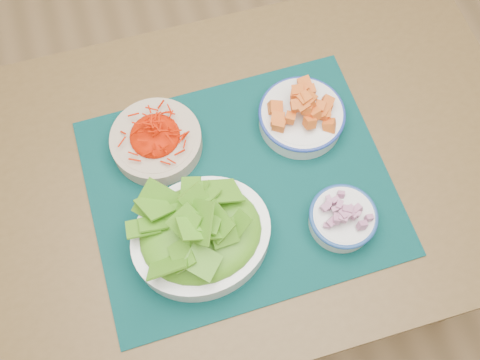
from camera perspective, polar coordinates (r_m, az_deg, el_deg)
The scene contains 7 objects.
ground at distance 1.81m, azimuth 4.62°, elevation -12.06°, with size 4.00×4.00×0.00m, color #A88151.
table at distance 1.22m, azimuth 1.12°, elevation -0.45°, with size 1.23×0.83×0.75m.
placemat at distance 1.11m, azimuth 0.00°, elevation -0.66°, with size 0.61×0.50×0.00m, color black.
carrot_bowl at distance 1.13m, azimuth -8.99°, elevation 4.41°, with size 0.23×0.23×0.08m.
squash_bowl at distance 1.14m, azimuth 6.64°, elevation 7.13°, with size 0.22×0.22×0.09m.
lettuce_bowl at distance 1.01m, azimuth -4.21°, elevation -5.66°, with size 0.30×0.26×0.13m.
onion_bowl at distance 1.06m, azimuth 10.92°, elevation -3.92°, with size 0.14×0.14×0.07m.
Camera 1 is at (-0.24, -0.30, 1.77)m, focal length 40.00 mm.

